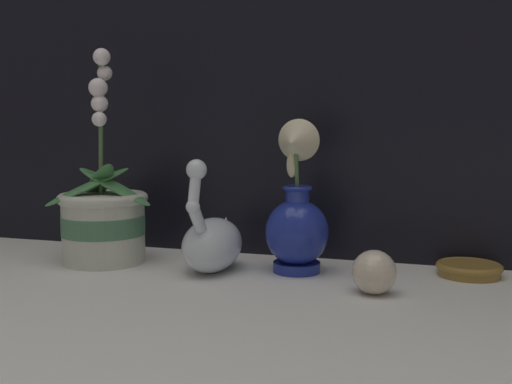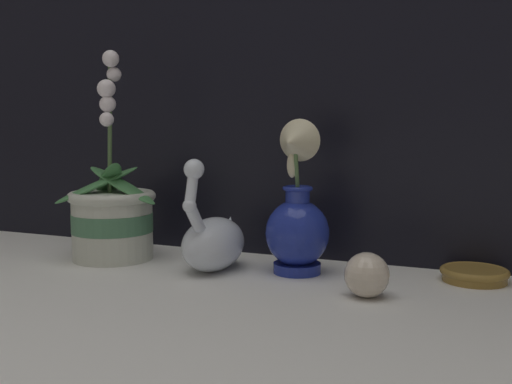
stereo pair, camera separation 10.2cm
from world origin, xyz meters
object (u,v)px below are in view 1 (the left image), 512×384
at_px(orchid_potted_plant, 103,218).
at_px(amber_dish, 469,268).
at_px(swan_figurine, 212,241).
at_px(blue_vase, 296,218).
at_px(glass_sphere, 374,272).

xyz_separation_m(orchid_potted_plant, amber_dish, (0.65, 0.09, -0.07)).
relative_size(swan_figurine, blue_vase, 0.75).
bearing_deg(glass_sphere, orchid_potted_plant, 172.08).
relative_size(swan_figurine, glass_sphere, 2.97).
bearing_deg(swan_figurine, orchid_potted_plant, 178.06).
height_order(orchid_potted_plant, glass_sphere, orchid_potted_plant).
height_order(glass_sphere, amber_dish, glass_sphere).
bearing_deg(swan_figurine, blue_vase, 13.75).
bearing_deg(amber_dish, swan_figurine, -167.37).
xyz_separation_m(orchid_potted_plant, glass_sphere, (0.50, -0.07, -0.05)).
bearing_deg(blue_vase, swan_figurine, -166.25).
xyz_separation_m(blue_vase, amber_dish, (0.29, 0.06, -0.08)).
bearing_deg(orchid_potted_plant, swan_figurine, -1.94).
relative_size(blue_vase, glass_sphere, 3.94).
xyz_separation_m(swan_figurine, amber_dish, (0.43, 0.10, -0.04)).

